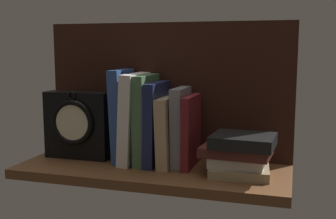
% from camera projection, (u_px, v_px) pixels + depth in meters
% --- Properties ---
extents(ground_plane, '(0.73, 0.27, 0.03)m').
position_uv_depth(ground_plane, '(152.00, 171.00, 1.14)').
color(ground_plane, brown).
extents(back_panel, '(0.73, 0.01, 0.39)m').
position_uv_depth(back_panel, '(166.00, 90.00, 1.23)').
color(back_panel, black).
rests_on(back_panel, ground_plane).
extents(book_blue_modern, '(0.04, 0.12, 0.26)m').
position_uv_depth(book_blue_modern, '(123.00, 116.00, 1.19)').
color(book_blue_modern, '#2D4C8E').
rests_on(book_blue_modern, ground_plane).
extents(book_white_catcher, '(0.04, 0.16, 0.25)m').
position_uv_depth(book_white_catcher, '(134.00, 118.00, 1.18)').
color(book_white_catcher, silver).
rests_on(book_white_catcher, ground_plane).
extents(book_green_romantic, '(0.04, 0.15, 0.24)m').
position_uv_depth(book_green_romantic, '(146.00, 119.00, 1.17)').
color(book_green_romantic, '#476B44').
rests_on(book_green_romantic, ground_plane).
extents(book_navy_bierce, '(0.03, 0.16, 0.23)m').
position_uv_depth(book_navy_bierce, '(158.00, 123.00, 1.16)').
color(book_navy_bierce, '#192147').
rests_on(book_navy_bierce, ground_plane).
extents(book_tan_shortstories, '(0.04, 0.16, 0.19)m').
position_uv_depth(book_tan_shortstories, '(169.00, 131.00, 1.15)').
color(book_tan_shortstories, tan).
rests_on(book_tan_shortstories, ground_plane).
extents(book_gray_chess, '(0.03, 0.12, 0.21)m').
position_uv_depth(book_gray_chess, '(181.00, 127.00, 1.14)').
color(book_gray_chess, gray).
rests_on(book_gray_chess, ground_plane).
extents(book_maroon_dawkins, '(0.02, 0.15, 0.19)m').
position_uv_depth(book_maroon_dawkins, '(191.00, 131.00, 1.14)').
color(book_maroon_dawkins, maroon).
rests_on(book_maroon_dawkins, ground_plane).
extents(framed_clock, '(0.19, 0.07, 0.20)m').
position_uv_depth(framed_clock, '(77.00, 125.00, 1.22)').
color(framed_clock, black).
rests_on(framed_clock, ground_plane).
extents(book_stack_side, '(0.19, 0.14, 0.10)m').
position_uv_depth(book_stack_side, '(239.00, 154.00, 1.06)').
color(book_stack_side, '#9E8966').
rests_on(book_stack_side, ground_plane).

